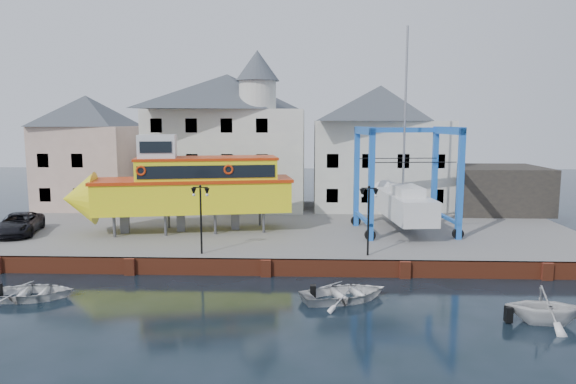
{
  "coord_description": "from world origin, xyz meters",
  "views": [
    {
      "loc": [
        2.43,
        -28.81,
        8.92
      ],
      "look_at": [
        1.0,
        7.0,
        4.0
      ],
      "focal_mm": 32.0,
      "sensor_mm": 36.0,
      "label": 1
    }
  ],
  "objects": [
    {
      "name": "quay_wall",
      "position": [
        -0.0,
        0.1,
        0.5
      ],
      "size": [
        44.0,
        0.47,
        1.0
      ],
      "color": "maroon",
      "rests_on": "ground"
    },
    {
      "name": "hardstanding",
      "position": [
        0.0,
        11.0,
        0.5
      ],
      "size": [
        44.0,
        22.0,
        1.0
      ],
      "primitive_type": "cube",
      "color": "slate",
      "rests_on": "ground"
    },
    {
      "name": "motorboat_c",
      "position": [
        12.99,
        -6.53,
        0.0
      ],
      "size": [
        3.69,
        3.26,
        1.82
      ],
      "primitive_type": "imported",
      "rotation": [
        0.0,
        0.0,
        1.49
      ],
      "color": "silver",
      "rests_on": "ground"
    },
    {
      "name": "ground",
      "position": [
        0.0,
        0.0,
        0.0
      ],
      "size": [
        140.0,
        140.0,
        0.0
      ],
      "primitive_type": "plane",
      "color": "black",
      "rests_on": "ground"
    },
    {
      "name": "building_white_main",
      "position": [
        -4.87,
        18.39,
        7.34
      ],
      "size": [
        14.0,
        8.3,
        14.0
      ],
      "color": "beige",
      "rests_on": "hardstanding"
    },
    {
      "name": "lamp_post_left",
      "position": [
        -4.0,
        1.2,
        4.17
      ],
      "size": [
        1.12,
        0.32,
        4.2
      ],
      "color": "black",
      "rests_on": "hardstanding"
    },
    {
      "name": "tour_boat",
      "position": [
        -6.79,
        7.55,
        4.31
      ],
      "size": [
        16.53,
        6.76,
        7.01
      ],
      "rotation": [
        0.0,
        0.0,
        0.19
      ],
      "color": "#59595E",
      "rests_on": "hardstanding"
    },
    {
      "name": "building_white_right",
      "position": [
        9.0,
        19.0,
        6.6
      ],
      "size": [
        12.0,
        8.0,
        11.2
      ],
      "color": "beige",
      "rests_on": "hardstanding"
    },
    {
      "name": "motorboat_d",
      "position": [
        -11.72,
        -4.29,
        0.0
      ],
      "size": [
        4.78,
        3.73,
        0.91
      ],
      "primitive_type": "imported",
      "rotation": [
        0.0,
        0.0,
        1.72
      ],
      "color": "silver",
      "rests_on": "ground"
    },
    {
      "name": "shed_dark",
      "position": [
        19.0,
        17.0,
        3.0
      ],
      "size": [
        8.0,
        7.0,
        4.0
      ],
      "primitive_type": "cube",
      "color": "black",
      "rests_on": "hardstanding"
    },
    {
      "name": "building_pink",
      "position": [
        -18.0,
        18.0,
        6.15
      ],
      "size": [
        8.0,
        7.0,
        10.3
      ],
      "color": "tan",
      "rests_on": "hardstanding"
    },
    {
      "name": "motorboat_b",
      "position": [
        4.29,
        -3.83,
        0.0
      ],
      "size": [
        5.36,
        4.6,
        0.94
      ],
      "primitive_type": "imported",
      "rotation": [
        0.0,
        0.0,
        1.93
      ],
      "color": "silver",
      "rests_on": "ground"
    },
    {
      "name": "van",
      "position": [
        -18.08,
        6.06,
        1.74
      ],
      "size": [
        3.76,
        5.81,
        1.49
      ],
      "primitive_type": "imported",
      "rotation": [
        0.0,
        0.0,
        0.26
      ],
      "color": "black",
      "rests_on": "hardstanding"
    },
    {
      "name": "lamp_post_right",
      "position": [
        6.0,
        1.2,
        4.17
      ],
      "size": [
        1.12,
        0.32,
        4.2
      ],
      "color": "black",
      "rests_on": "hardstanding"
    },
    {
      "name": "travel_lift",
      "position": [
        9.26,
        8.74,
        3.42
      ],
      "size": [
        7.3,
        9.83,
        14.55
      ],
      "rotation": [
        0.0,
        0.0,
        0.1
      ],
      "color": "#1F72B9",
      "rests_on": "hardstanding"
    }
  ]
}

